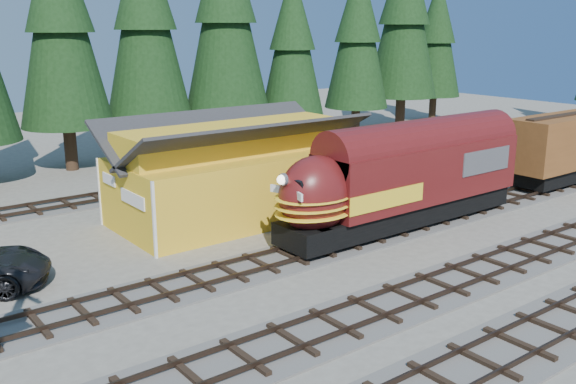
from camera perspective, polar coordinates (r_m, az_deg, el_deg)
ground at (r=25.70m, az=8.31°, el=-7.66°), size 120.00×120.00×0.00m
track_siding at (r=35.38m, az=15.05°, el=-1.65°), size 68.00×3.20×0.33m
track_main_south at (r=32.29m, az=23.48°, el=-3.96°), size 68.00×3.20×0.33m
depot at (r=32.67m, az=-4.76°, el=2.73°), size 12.80×7.00×5.30m
conifer_backdrop at (r=46.55m, az=-9.62°, el=14.40°), size 80.69×22.59×15.44m
locomotive at (r=31.12m, az=9.75°, el=0.81°), size 14.65×2.91×3.98m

